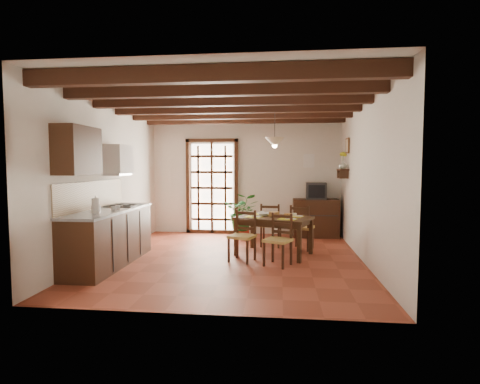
# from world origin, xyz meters

# --- Properties ---
(ground_plane) EXTENTS (5.00, 5.00, 0.00)m
(ground_plane) POSITION_xyz_m (0.00, 0.00, 0.00)
(ground_plane) COLOR brown
(room_shell) EXTENTS (4.52, 5.02, 2.81)m
(room_shell) POSITION_xyz_m (0.00, 0.00, 1.82)
(room_shell) COLOR silver
(room_shell) RESTS_ON ground_plane
(ceiling_beams) EXTENTS (4.50, 4.34, 0.20)m
(ceiling_beams) POSITION_xyz_m (0.00, 0.00, 2.69)
(ceiling_beams) COLOR black
(ceiling_beams) RESTS_ON room_shell
(french_door) EXTENTS (1.26, 0.11, 2.32)m
(french_door) POSITION_xyz_m (-0.80, 2.45, 1.18)
(french_door) COLOR white
(french_door) RESTS_ON ground_plane
(kitchen_counter) EXTENTS (0.64, 2.25, 1.38)m
(kitchen_counter) POSITION_xyz_m (-1.96, -0.60, 0.47)
(kitchen_counter) COLOR #321B0F
(kitchen_counter) RESTS_ON ground_plane
(upper_cabinet) EXTENTS (0.35, 0.80, 0.70)m
(upper_cabinet) POSITION_xyz_m (-2.08, -1.30, 1.85)
(upper_cabinet) COLOR #321B0F
(upper_cabinet) RESTS_ON room_shell
(range_hood) EXTENTS (0.38, 0.60, 0.54)m
(range_hood) POSITION_xyz_m (-2.05, -0.05, 1.73)
(range_hood) COLOR white
(range_hood) RESTS_ON room_shell
(counter_items) EXTENTS (0.50, 1.43, 0.25)m
(counter_items) POSITION_xyz_m (-1.95, -0.51, 0.96)
(counter_items) COLOR black
(counter_items) RESTS_ON kitchen_counter
(dining_table) EXTENTS (1.50, 1.23, 0.70)m
(dining_table) POSITION_xyz_m (0.73, 0.37, 0.61)
(dining_table) COLOR #321F10
(dining_table) RESTS_ON ground_plane
(chair_near_left) EXTENTS (0.50, 0.49, 0.87)m
(chair_near_left) POSITION_xyz_m (0.20, -0.14, 0.27)
(chair_near_left) COLOR #AE9149
(chair_near_left) RESTS_ON ground_plane
(chair_near_right) EXTENTS (0.51, 0.51, 0.85)m
(chair_near_right) POSITION_xyz_m (0.81, -0.37, 0.27)
(chair_near_right) COLOR #AE9149
(chair_near_right) RESTS_ON ground_plane
(chair_far_left) EXTENTS (0.45, 0.43, 0.88)m
(chair_far_left) POSITION_xyz_m (0.65, 1.10, 0.28)
(chair_far_left) COLOR #AE9149
(chair_far_left) RESTS_ON ground_plane
(chair_far_right) EXTENTS (0.51, 0.50, 0.87)m
(chair_far_right) POSITION_xyz_m (1.26, 0.88, 0.27)
(chair_far_right) COLOR #AE9149
(chair_far_right) RESTS_ON ground_plane
(table_setting) EXTENTS (0.94, 0.63, 0.09)m
(table_setting) POSITION_xyz_m (0.73, 0.37, 0.69)
(table_setting) COLOR yellow
(table_setting) RESTS_ON dining_table
(table_bowl) EXTENTS (0.22, 0.22, 0.05)m
(table_bowl) POSITION_xyz_m (0.53, 0.49, 0.73)
(table_bowl) COLOR white
(table_bowl) RESTS_ON dining_table
(sideboard) EXTENTS (1.04, 0.49, 0.87)m
(sideboard) POSITION_xyz_m (1.65, 2.23, 0.44)
(sideboard) COLOR #321B0F
(sideboard) RESTS_ON ground_plane
(crt_tv) EXTENTS (0.46, 0.43, 0.38)m
(crt_tv) POSITION_xyz_m (1.65, 2.22, 1.06)
(crt_tv) COLOR black
(crt_tv) RESTS_ON sideboard
(fuse_box) EXTENTS (0.25, 0.03, 0.32)m
(fuse_box) POSITION_xyz_m (1.50, 2.48, 1.75)
(fuse_box) COLOR white
(fuse_box) RESTS_ON room_shell
(plant_pot) EXTENTS (0.38, 0.38, 0.23)m
(plant_pot) POSITION_xyz_m (-0.01, 1.90, 0.11)
(plant_pot) COLOR maroon
(plant_pot) RESTS_ON ground_plane
(potted_plant) EXTENTS (2.01, 1.73, 2.18)m
(potted_plant) POSITION_xyz_m (-0.01, 1.90, 0.57)
(potted_plant) COLOR #144C19
(potted_plant) RESTS_ON ground_plane
(wall_shelf) EXTENTS (0.20, 0.42, 0.20)m
(wall_shelf) POSITION_xyz_m (2.14, 1.60, 1.51)
(wall_shelf) COLOR #321B0F
(wall_shelf) RESTS_ON room_shell
(shelf_vase) EXTENTS (0.15, 0.15, 0.15)m
(shelf_vase) POSITION_xyz_m (2.14, 1.60, 1.65)
(shelf_vase) COLOR #B2BFB2
(shelf_vase) RESTS_ON wall_shelf
(shelf_flowers) EXTENTS (0.14, 0.14, 0.36)m
(shelf_flowers) POSITION_xyz_m (2.14, 1.60, 1.86)
(shelf_flowers) COLOR yellow
(shelf_flowers) RESTS_ON shelf_vase
(framed_picture) EXTENTS (0.03, 0.32, 0.32)m
(framed_picture) POSITION_xyz_m (2.22, 1.60, 2.05)
(framed_picture) COLOR brown
(framed_picture) RESTS_ON room_shell
(pendant_lamp) EXTENTS (0.36, 0.36, 0.84)m
(pendant_lamp) POSITION_xyz_m (0.73, 0.47, 2.08)
(pendant_lamp) COLOR black
(pendant_lamp) RESTS_ON room_shell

